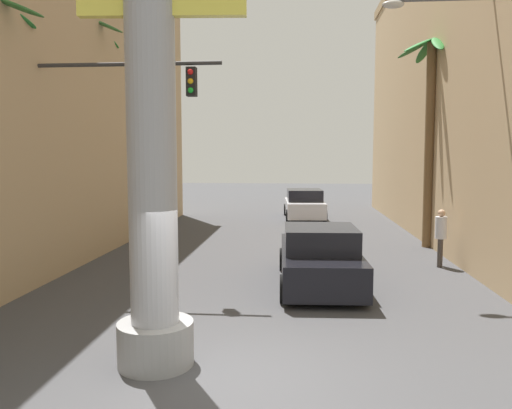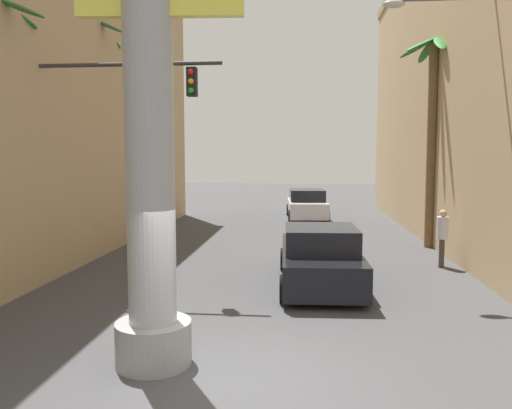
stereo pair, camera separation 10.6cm
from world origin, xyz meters
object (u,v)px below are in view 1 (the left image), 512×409
object	(u,v)px
car_far	(304,205)
palm_tree_mid_right	(431,115)
traffic_light_mast	(88,128)
street_lamp	(475,109)
palm_tree_mid_left	(82,113)
pedestrian_mid_right	(441,233)
neon_sign_pole	(150,49)
car_lead	(319,258)

from	to	relation	value
car_far	palm_tree_mid_right	size ratio (longest dim) A/B	0.58
traffic_light_mast	street_lamp	bearing A→B (deg)	6.00
street_lamp	palm_tree_mid_left	size ratio (longest dim) A/B	0.91
palm_tree_mid_right	palm_tree_mid_left	bearing A→B (deg)	-170.92
pedestrian_mid_right	traffic_light_mast	bearing A→B (deg)	-162.98
neon_sign_pole	car_far	world-z (taller)	neon_sign_pole
car_far	palm_tree_mid_left	xyz separation A→B (m)	(-7.67, -9.98, 4.06)
car_lead	car_far	size ratio (longest dim) A/B	1.10
pedestrian_mid_right	car_lead	bearing A→B (deg)	-146.03
street_lamp	palm_tree_mid_right	distance (m)	5.25
car_far	pedestrian_mid_right	size ratio (longest dim) A/B	2.50
car_far	pedestrian_mid_right	distance (m)	12.06
neon_sign_pole	palm_tree_mid_left	xyz separation A→B (m)	(-5.14, 9.10, -0.14)
neon_sign_pole	traffic_light_mast	xyz separation A→B (m)	(-3.09, 4.76, -0.91)
palm_tree_mid_right	car_lead	bearing A→B (deg)	-125.43
traffic_light_mast	palm_tree_mid_right	world-z (taller)	palm_tree_mid_right
traffic_light_mast	car_lead	size ratio (longest dim) A/B	1.20
street_lamp	pedestrian_mid_right	distance (m)	3.99
neon_sign_pole	pedestrian_mid_right	size ratio (longest dim) A/B	6.25
traffic_light_mast	palm_tree_mid_left	bearing A→B (deg)	115.27
neon_sign_pole	palm_tree_mid_right	xyz separation A→B (m)	(6.94, 11.03, -0.16)
neon_sign_pole	palm_tree_mid_right	size ratio (longest dim) A/B	1.44
palm_tree_mid_right	pedestrian_mid_right	distance (m)	5.05
street_lamp	car_far	world-z (taller)	street_lamp
neon_sign_pole	pedestrian_mid_right	distance (m)	10.81
street_lamp	car_lead	distance (m)	5.50
neon_sign_pole	palm_tree_mid_left	bearing A→B (deg)	119.45
street_lamp	palm_tree_mid_right	xyz separation A→B (m)	(0.24, 5.24, 0.27)
car_far	palm_tree_mid_left	world-z (taller)	palm_tree_mid_left
street_lamp	traffic_light_mast	world-z (taller)	street_lamp
palm_tree_mid_right	pedestrian_mid_right	size ratio (longest dim) A/B	4.33
palm_tree_mid_left	pedestrian_mid_right	bearing A→B (deg)	-6.87
street_lamp	traffic_light_mast	xyz separation A→B (m)	(-9.79, -1.03, -0.48)
car_lead	palm_tree_mid_left	bearing A→B (deg)	153.76
neon_sign_pole	car_far	bearing A→B (deg)	82.44
palm_tree_mid_left	palm_tree_mid_right	bearing A→B (deg)	9.08
palm_tree_mid_left	car_lead	bearing A→B (deg)	-26.24
palm_tree_mid_left	neon_sign_pole	bearing A→B (deg)	-60.55
car_lead	palm_tree_mid_right	xyz separation A→B (m)	(4.15, 5.84, 4.08)
neon_sign_pole	car_far	distance (m)	19.70
neon_sign_pole	pedestrian_mid_right	world-z (taller)	neon_sign_pole
traffic_light_mast	car_lead	xyz separation A→B (m)	(5.88, 0.43, -3.33)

